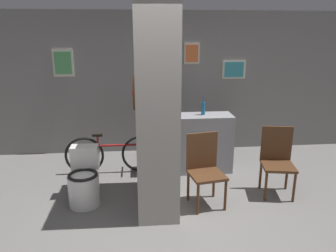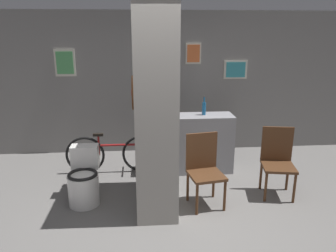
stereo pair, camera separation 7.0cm
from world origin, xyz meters
name	(u,v)px [view 1 (the left image)]	position (x,y,z in m)	size (l,w,h in m)	color
ground_plane	(167,225)	(0.00, 0.00, 0.00)	(14.00, 14.00, 0.00)	slate
wall_back	(154,83)	(0.00, 2.63, 1.30)	(8.00, 0.09, 2.60)	gray
pillar_center	(155,109)	(-0.09, 0.59, 1.30)	(0.53, 1.19, 2.60)	gray
counter_shelf	(193,143)	(0.58, 1.58, 0.47)	(1.25, 0.44, 0.95)	gray
toilet	(84,181)	(-1.05, 0.65, 0.31)	(0.41, 0.57, 0.74)	white
chair_near_pillar	(205,167)	(0.55, 0.51, 0.52)	(0.50, 0.50, 0.95)	#4C2D19
chair_by_doorway	(277,158)	(1.63, 0.70, 0.52)	(0.50, 0.50, 0.95)	#4C2D19
bicycle	(113,154)	(-0.73, 1.60, 0.33)	(1.53, 0.42, 0.67)	black
bottle_tall	(203,108)	(0.74, 1.60, 1.06)	(0.06, 0.06, 0.31)	#19598C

